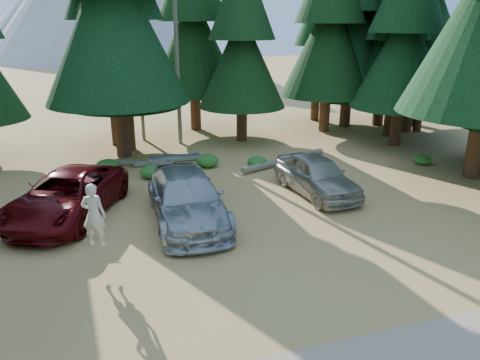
{
  "coord_description": "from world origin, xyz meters",
  "views": [
    {
      "loc": [
        -4.08,
        -12.62,
        7.01
      ],
      "look_at": [
        1.02,
        3.39,
        1.25
      ],
      "focal_mm": 35.0,
      "sensor_mm": 36.0,
      "label": 1
    }
  ],
  "objects_px": {
    "frisbee_player": "(94,215)",
    "log_left": "(170,161)",
    "silver_minivan_center": "(187,198)",
    "log_right": "(284,161)",
    "silver_minivan_right": "(317,175)",
    "log_mid": "(139,163)",
    "red_pickup": "(67,195)"
  },
  "relations": [
    {
      "from": "frisbee_player",
      "to": "log_left",
      "type": "height_order",
      "value": "frisbee_player"
    },
    {
      "from": "silver_minivan_center",
      "to": "log_right",
      "type": "relative_size",
      "value": 1.1
    },
    {
      "from": "silver_minivan_right",
      "to": "log_right",
      "type": "relative_size",
      "value": 0.88
    },
    {
      "from": "silver_minivan_center",
      "to": "log_right",
      "type": "bearing_deg",
      "value": 43.88
    },
    {
      "from": "log_left",
      "to": "log_mid",
      "type": "bearing_deg",
      "value": 174.04
    },
    {
      "from": "silver_minivan_center",
      "to": "log_left",
      "type": "distance_m",
      "value": 7.5
    },
    {
      "from": "red_pickup",
      "to": "log_left",
      "type": "distance_m",
      "value": 7.51
    },
    {
      "from": "red_pickup",
      "to": "log_mid",
      "type": "height_order",
      "value": "red_pickup"
    },
    {
      "from": "silver_minivan_right",
      "to": "log_right",
      "type": "height_order",
      "value": "silver_minivan_right"
    },
    {
      "from": "silver_minivan_center",
      "to": "frisbee_player",
      "type": "relative_size",
      "value": 3.12
    },
    {
      "from": "silver_minivan_center",
      "to": "silver_minivan_right",
      "type": "relative_size",
      "value": 1.26
    },
    {
      "from": "log_left",
      "to": "silver_minivan_center",
      "type": "bearing_deg",
      "value": -100.66
    },
    {
      "from": "silver_minivan_right",
      "to": "log_right",
      "type": "bearing_deg",
      "value": 80.17
    },
    {
      "from": "log_right",
      "to": "log_mid",
      "type": "bearing_deg",
      "value": 143.55
    },
    {
      "from": "frisbee_player",
      "to": "silver_minivan_center",
      "type": "bearing_deg",
      "value": -120.92
    },
    {
      "from": "red_pickup",
      "to": "log_left",
      "type": "height_order",
      "value": "red_pickup"
    },
    {
      "from": "log_mid",
      "to": "frisbee_player",
      "type": "bearing_deg",
      "value": -76.74
    },
    {
      "from": "silver_minivan_center",
      "to": "log_mid",
      "type": "xyz_separation_m",
      "value": [
        -0.98,
        7.44,
        -0.74
      ]
    },
    {
      "from": "log_mid",
      "to": "silver_minivan_center",
      "type": "bearing_deg",
      "value": -56.38
    },
    {
      "from": "silver_minivan_right",
      "to": "frisbee_player",
      "type": "height_order",
      "value": "frisbee_player"
    },
    {
      "from": "log_left",
      "to": "log_right",
      "type": "xyz_separation_m",
      "value": [
        5.58,
        -1.89,
        0.04
      ]
    },
    {
      "from": "frisbee_player",
      "to": "log_right",
      "type": "relative_size",
      "value": 0.35
    },
    {
      "from": "frisbee_player",
      "to": "log_right",
      "type": "xyz_separation_m",
      "value": [
        9.41,
        7.96,
        -1.44
      ]
    },
    {
      "from": "silver_minivan_center",
      "to": "log_right",
      "type": "distance_m",
      "value": 8.34
    },
    {
      "from": "red_pickup",
      "to": "silver_minivan_right",
      "type": "distance_m",
      "value": 9.97
    },
    {
      "from": "red_pickup",
      "to": "silver_minivan_center",
      "type": "distance_m",
      "value": 4.51
    },
    {
      "from": "silver_minivan_center",
      "to": "silver_minivan_right",
      "type": "distance_m",
      "value": 5.88
    },
    {
      "from": "red_pickup",
      "to": "log_left",
      "type": "xyz_separation_m",
      "value": [
        4.79,
        5.74,
        -0.72
      ]
    },
    {
      "from": "log_left",
      "to": "log_mid",
      "type": "relative_size",
      "value": 1.05
    },
    {
      "from": "silver_minivan_center",
      "to": "frisbee_player",
      "type": "height_order",
      "value": "frisbee_player"
    },
    {
      "from": "frisbee_player",
      "to": "silver_minivan_right",
      "type": "bearing_deg",
      "value": -136.24
    },
    {
      "from": "log_left",
      "to": "log_right",
      "type": "bearing_deg",
      "value": -24.65
    }
  ]
}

